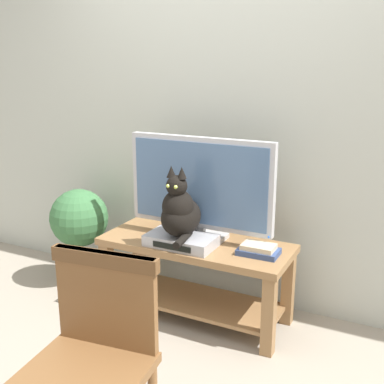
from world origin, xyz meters
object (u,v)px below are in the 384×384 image
tv (200,186)px  cat (180,211)px  wooden_chair (92,350)px  book_stack (259,250)px  potted_plant (80,226)px  tv_stand (196,266)px  media_box (181,240)px

tv → cat: size_ratio=2.18×
wooden_chair → tv: bearing=97.2°
book_stack → potted_plant: 1.39m
tv_stand → cat: 0.41m
cat → book_stack: bearing=11.8°
tv → cat: tv is taller
tv_stand → cat: bearing=-110.9°
tv → media_box: size_ratio=2.27×
tv → book_stack: bearing=-11.2°
tv → potted_plant: size_ratio=1.31×
cat → tv: bearing=75.7°
wooden_chair → tv_stand: bearing=97.5°
cat → tv_stand: bearing=69.1°
cat → media_box: bearing=94.0°
media_box → cat: (0.00, -0.02, 0.19)m
tv → cat: 0.22m
tv_stand → wooden_chair: size_ratio=1.36×
tv → book_stack: size_ratio=3.99×
tv_stand → media_box: (-0.05, -0.10, 0.20)m
media_box → potted_plant: (-0.92, 0.15, -0.10)m
tv → potted_plant: tv is taller
tv → potted_plant: bearing=-179.0°
media_box → cat: bearing=-86.0°
tv_stand → potted_plant: potted_plant is taller
book_stack → wooden_chair: bearing=-102.0°
tv_stand → media_box: bearing=-114.5°
cat → book_stack: (0.47, 0.10, -0.20)m
cat → potted_plant: (-0.92, 0.16, -0.29)m
potted_plant → tv_stand: bearing=-2.6°
cat → book_stack: size_ratio=1.83×
wooden_chair → book_stack: (0.26, 1.21, 0.03)m
media_box → book_stack: bearing=9.8°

